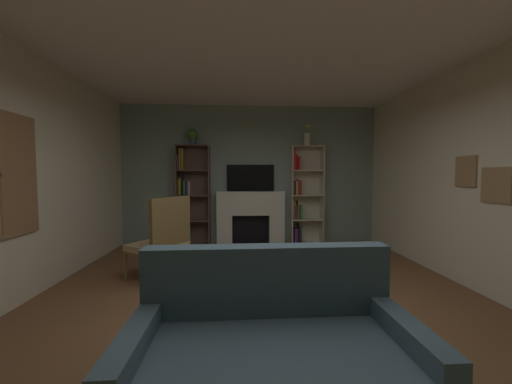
# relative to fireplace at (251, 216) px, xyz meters

# --- Properties ---
(ground_plane) EXTENTS (7.80, 7.80, 0.00)m
(ground_plane) POSITION_rel_fireplace_xyz_m (0.00, -3.14, -0.58)
(ground_plane) COLOR brown
(wall_back_accent) EXTENTS (5.44, 0.06, 2.88)m
(wall_back_accent) POSITION_rel_fireplace_xyz_m (0.00, 0.14, 0.86)
(wall_back_accent) COLOR gray
(wall_back_accent) RESTS_ON ground_plane
(ceiling) EXTENTS (5.44, 6.62, 0.06)m
(ceiling) POSITION_rel_fireplace_xyz_m (0.00, -3.14, 2.33)
(ceiling) COLOR white
(ceiling) RESTS_ON wall_back_accent
(fireplace) EXTENTS (1.50, 0.52, 1.10)m
(fireplace) POSITION_rel_fireplace_xyz_m (0.00, 0.00, 0.00)
(fireplace) COLOR silver
(fireplace) RESTS_ON ground_plane
(tv) EXTENTS (0.98, 0.06, 0.55)m
(tv) POSITION_rel_fireplace_xyz_m (0.00, 0.08, 0.80)
(tv) COLOR black
(tv) RESTS_ON fireplace
(bookshelf_left) EXTENTS (0.67, 0.32, 2.04)m
(bookshelf_left) POSITION_rel_fireplace_xyz_m (-1.26, 0.00, 0.39)
(bookshelf_left) COLOR brown
(bookshelf_left) RESTS_ON ground_plane
(bookshelf_right) EXTENTS (0.67, 0.32, 2.04)m
(bookshelf_right) POSITION_rel_fireplace_xyz_m (1.09, -0.00, 0.40)
(bookshelf_right) COLOR beige
(bookshelf_right) RESTS_ON ground_plane
(potted_plant) EXTENTS (0.22, 0.22, 0.32)m
(potted_plant) POSITION_rel_fireplace_xyz_m (-1.17, -0.04, 1.65)
(potted_plant) COLOR #434C5D
(potted_plant) RESTS_ON bookshelf_left
(vase_with_flowers) EXTENTS (0.13, 0.13, 0.44)m
(vase_with_flowers) POSITION_rel_fireplace_xyz_m (1.17, -0.04, 1.61)
(vase_with_flowers) COLOR beige
(vase_with_flowers) RESTS_ON bookshelf_right
(couch) EXTENTS (1.74, 0.90, 0.93)m
(couch) POSITION_rel_fireplace_xyz_m (-0.05, -4.28, -0.28)
(couch) COLOR #415A69
(couch) RESTS_ON ground_plane
(armchair) EXTENTS (0.87, 0.89, 1.14)m
(armchair) POSITION_rel_fireplace_xyz_m (-1.30, -1.98, -0.04)
(armchair) COLOR brown
(armchair) RESTS_ON ground_plane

